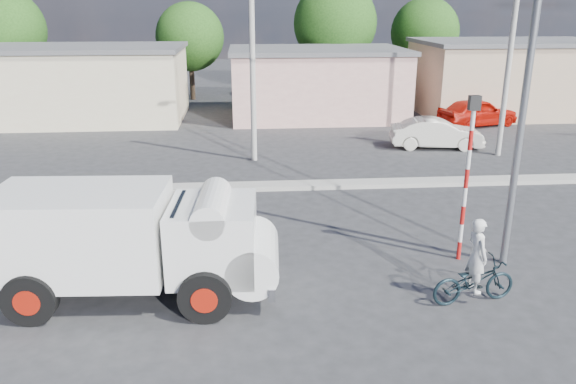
{
  "coord_description": "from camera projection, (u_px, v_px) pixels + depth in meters",
  "views": [
    {
      "loc": [
        -2.44,
        -11.75,
        6.45
      ],
      "look_at": [
        -1.2,
        3.61,
        1.3
      ],
      "focal_mm": 35.0,
      "sensor_mm": 36.0,
      "label": 1
    }
  ],
  "objects": [
    {
      "name": "car_red",
      "position": [
        477.0,
        112.0,
        31.2
      ],
      "size": [
        4.89,
        3.06,
        1.55
      ],
      "primitive_type": "imported",
      "rotation": [
        0.0,
        0.0,
        1.86
      ],
      "color": "#B31006",
      "rests_on": "ground"
    },
    {
      "name": "tree_row",
      "position": [
        244.0,
        30.0,
        38.68
      ],
      "size": [
        34.13,
        7.32,
        8.1
      ],
      "color": "#38281E",
      "rests_on": "ground"
    },
    {
      "name": "bicycle",
      "position": [
        474.0,
        281.0,
        12.66
      ],
      "size": [
        2.08,
        1.0,
        1.05
      ],
      "primitive_type": "imported",
      "rotation": [
        0.0,
        0.0,
        1.73
      ],
      "color": "black",
      "rests_on": "ground"
    },
    {
      "name": "utility_poles",
      "position": [
        377.0,
        64.0,
        23.64
      ],
      "size": [
        35.4,
        0.24,
        8.0
      ],
      "color": "#99968E",
      "rests_on": "ground"
    },
    {
      "name": "building_row",
      "position": [
        302.0,
        81.0,
        33.54
      ],
      "size": [
        37.8,
        7.3,
        4.44
      ],
      "color": "beige",
      "rests_on": "ground"
    },
    {
      "name": "traffic_pole",
      "position": [
        468.0,
        165.0,
        14.17
      ],
      "size": [
        0.28,
        0.18,
        4.36
      ],
      "color": "red",
      "rests_on": "ground"
    },
    {
      "name": "truck",
      "position": [
        136.0,
        239.0,
        12.61
      ],
      "size": [
        6.4,
        2.8,
        2.6
      ],
      "rotation": [
        0.0,
        0.0,
        -0.05
      ],
      "color": "black",
      "rests_on": "ground"
    },
    {
      "name": "ground_plane",
      "position": [
        350.0,
        290.0,
        13.33
      ],
      "size": [
        120.0,
        120.0,
        0.0
      ],
      "primitive_type": "plane",
      "color": "#2B2B2E",
      "rests_on": "ground"
    },
    {
      "name": "streetlight",
      "position": [
        522.0,
        71.0,
        13.21
      ],
      "size": [
        2.34,
        0.22,
        9.0
      ],
      "color": "slate",
      "rests_on": "ground"
    },
    {
      "name": "car_cream",
      "position": [
        436.0,
        133.0,
        26.41
      ],
      "size": [
        4.41,
        2.06,
        1.4
      ],
      "primitive_type": "imported",
      "rotation": [
        0.0,
        0.0,
        1.43
      ],
      "color": "silver",
      "rests_on": "ground"
    },
    {
      "name": "cyclist",
      "position": [
        475.0,
        267.0,
        12.56
      ],
      "size": [
        0.51,
        0.69,
        1.73
      ],
      "primitive_type": "imported",
      "rotation": [
        0.0,
        0.0,
        1.73
      ],
      "color": "silver",
      "rests_on": "ground"
    },
    {
      "name": "median",
      "position": [
        311.0,
        185.0,
        20.87
      ],
      "size": [
        40.0,
        0.8,
        0.16
      ],
      "primitive_type": "cube",
      "color": "#99968E",
      "rests_on": "ground"
    }
  ]
}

